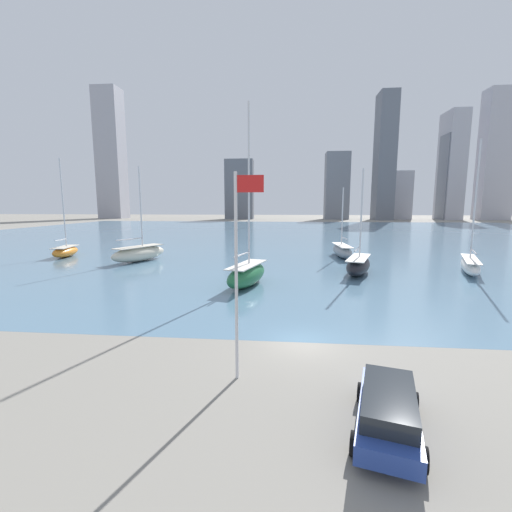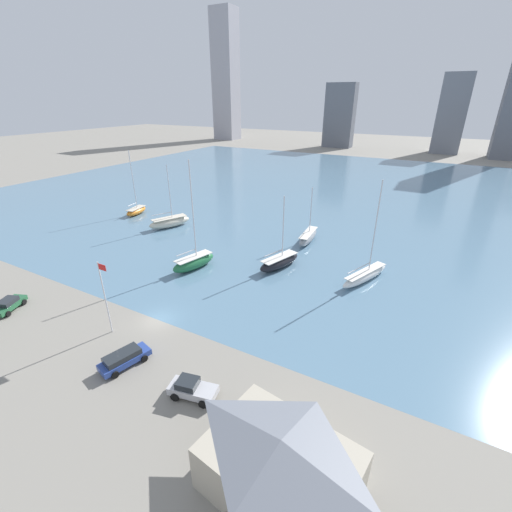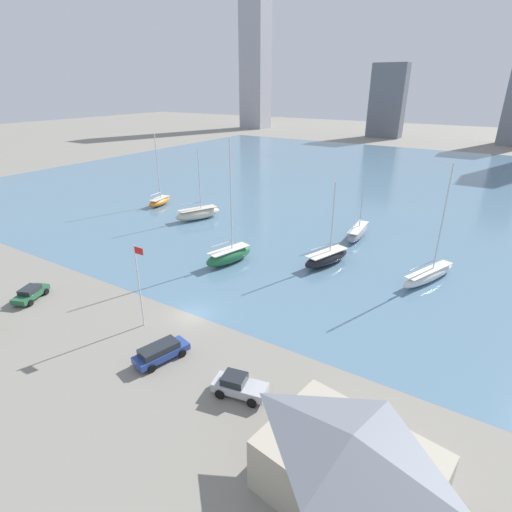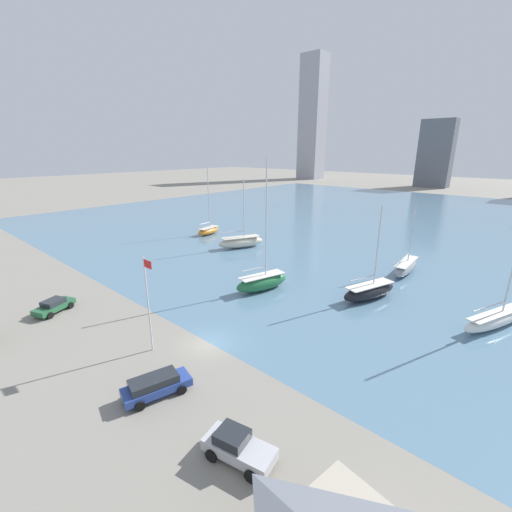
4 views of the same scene
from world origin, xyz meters
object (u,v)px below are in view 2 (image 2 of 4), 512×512
(flag_pole, at_px, (105,295))
(sailboat_black, at_px, (279,262))
(parked_sedan_green, at_px, (8,304))
(parked_wagon_blue, at_px, (124,358))
(sailboat_white, at_px, (365,275))
(sailboat_cream, at_px, (170,222))
(sailboat_orange, at_px, (136,210))
(sailboat_gray, at_px, (308,237))
(sailboat_green, at_px, (194,262))
(parked_pickup_silver, at_px, (192,388))
(boat_shed, at_px, (280,465))

(flag_pole, height_order, sailboat_black, sailboat_black)
(parked_sedan_green, distance_m, parked_wagon_blue, 20.84)
(parked_sedan_green, height_order, parked_wagon_blue, parked_wagon_blue)
(sailboat_white, bearing_deg, sailboat_cream, -163.92)
(sailboat_orange, bearing_deg, sailboat_black, -21.50)
(sailboat_orange, distance_m, sailboat_gray, 41.17)
(flag_pole, bearing_deg, sailboat_black, 67.73)
(flag_pole, distance_m, sailboat_cream, 35.70)
(sailboat_cream, distance_m, sailboat_gray, 29.02)
(sailboat_black, height_order, parked_sedan_green, sailboat_black)
(sailboat_cream, distance_m, sailboat_green, 20.94)
(sailboat_gray, xyz_separation_m, sailboat_black, (-0.11, -12.54, 0.04))
(sailboat_black, bearing_deg, flag_pole, -93.75)
(sailboat_orange, xyz_separation_m, sailboat_black, (40.91, -8.99, 0.10))
(sailboat_white, distance_m, parked_pickup_silver, 30.90)
(sailboat_green, relative_size, sailboat_white, 1.14)
(sailboat_cream, distance_m, parked_sedan_green, 33.75)
(sailboat_white, bearing_deg, parked_pickup_silver, -85.24)
(boat_shed, height_order, parked_sedan_green, boat_shed)
(sailboat_green, height_order, sailboat_gray, sailboat_green)
(sailboat_white, relative_size, parked_sedan_green, 3.11)
(flag_pole, xyz_separation_m, parked_sedan_green, (-15.28, -3.17, -4.19))
(sailboat_cream, bearing_deg, sailboat_black, 12.48)
(sailboat_cream, relative_size, sailboat_orange, 0.89)
(boat_shed, height_order, sailboat_black, sailboat_black)
(boat_shed, xyz_separation_m, sailboat_green, (-26.24, 24.19, -1.30))
(boat_shed, bearing_deg, flag_pole, 173.22)
(boat_shed, height_order, sailboat_cream, sailboat_cream)
(sailboat_orange, relative_size, parked_pickup_silver, 3.07)
(flag_pole, height_order, sailboat_green, sailboat_green)
(sailboat_black, relative_size, parked_sedan_green, 2.42)
(boat_shed, relative_size, parked_wagon_blue, 2.01)
(sailboat_cream, bearing_deg, flag_pole, -34.40)
(sailboat_orange, relative_size, sailboat_gray, 1.41)
(boat_shed, xyz_separation_m, parked_pickup_silver, (-10.42, 3.63, -1.59))
(sailboat_cream, xyz_separation_m, sailboat_green, (16.47, -12.94, 0.07))
(boat_shed, distance_m, sailboat_black, 34.27)
(flag_pole, distance_m, sailboat_green, 18.01)
(sailboat_orange, bearing_deg, sailboat_gray, -4.17)
(parked_wagon_blue, height_order, parked_pickup_silver, parked_pickup_silver)
(parked_sedan_green, bearing_deg, sailboat_gray, 35.62)
(sailboat_orange, relative_size, parked_sedan_green, 3.01)
(sailboat_green, distance_m, sailboat_gray, 22.69)
(flag_pole, distance_m, sailboat_white, 35.33)
(boat_shed, relative_size, flag_pole, 1.19)
(boat_shed, bearing_deg, sailboat_orange, 152.64)
(sailboat_gray, bearing_deg, boat_shed, -75.86)
(sailboat_white, bearing_deg, sailboat_gray, 162.75)
(sailboat_orange, relative_size, parked_wagon_blue, 2.69)
(sailboat_white, bearing_deg, flag_pole, -109.35)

